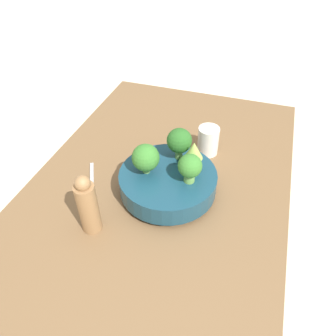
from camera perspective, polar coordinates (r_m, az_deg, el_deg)
The scene contains 10 objects.
ground_plane at distance 0.94m, azimuth -2.21°, elevation -5.86°, with size 6.00×6.00×0.00m, color beige.
table at distance 0.93m, azimuth -2.24°, elevation -4.99°, with size 1.18×0.72×0.04m.
bowl at distance 0.88m, azimuth 0.00°, elevation -2.39°, with size 0.26×0.26×0.07m.
broccoli_floret_left at distance 0.88m, azimuth 1.99°, elevation 4.69°, with size 0.07×0.07×0.09m.
romanesco_piece_far at distance 0.85m, azimuth 4.49°, elevation 2.59°, with size 0.05×0.05×0.09m.
broccoli_floret_front at distance 0.84m, azimuth -3.96°, elevation 1.70°, with size 0.07×0.07×0.08m.
broccoli_floret_back at distance 0.81m, azimuth 3.77°, elevation 0.05°, with size 0.06×0.06×0.08m.
cup at distance 1.02m, azimuth 7.00°, elevation 4.76°, with size 0.06×0.06×0.09m.
pepper_mill at distance 0.79m, azimuth -13.82°, elevation -6.31°, with size 0.05×0.05×0.17m.
fork at distance 0.95m, azimuth -13.10°, elevation -2.90°, with size 0.17×0.10×0.01m.
Camera 1 is at (0.60, 0.23, 0.69)m, focal length 35.00 mm.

